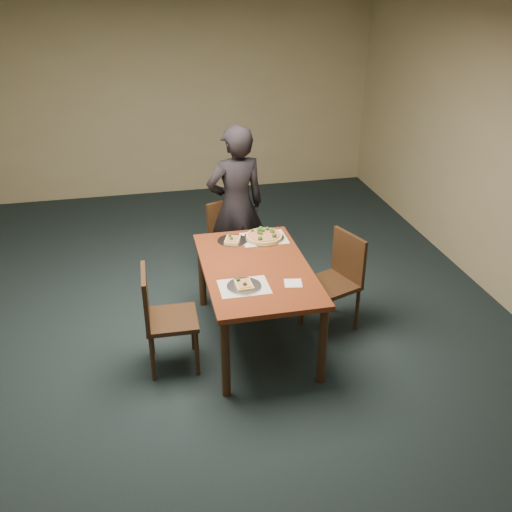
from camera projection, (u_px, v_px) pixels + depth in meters
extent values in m
plane|color=black|center=(206.00, 347.00, 5.09)|extent=(8.00, 8.00, 0.00)
plane|color=tan|center=(162.00, 97.00, 7.92)|extent=(6.00, 0.00, 6.00)
plane|color=white|center=(189.00, 6.00, 3.80)|extent=(8.00, 8.00, 0.00)
cube|color=#5D2512|center=(256.00, 269.00, 4.87)|extent=(0.90, 1.50, 0.04)
cylinder|color=black|center=(226.00, 359.00, 4.37)|extent=(0.07, 0.07, 0.70)
cylinder|color=black|center=(202.00, 274.00, 5.57)|extent=(0.07, 0.07, 0.70)
cylinder|color=black|center=(323.00, 346.00, 4.52)|extent=(0.07, 0.07, 0.70)
cylinder|color=black|center=(279.00, 265.00, 5.72)|extent=(0.07, 0.07, 0.70)
cube|color=black|center=(236.00, 247.00, 5.86)|extent=(0.55, 0.55, 0.04)
cylinder|color=black|center=(231.00, 279.00, 5.75)|extent=(0.04, 0.04, 0.43)
cylinder|color=black|center=(212.00, 266.00, 6.01)|extent=(0.04, 0.04, 0.43)
cylinder|color=black|center=(260.00, 269.00, 5.93)|extent=(0.04, 0.04, 0.43)
cylinder|color=black|center=(240.00, 257.00, 6.19)|extent=(0.04, 0.04, 0.43)
cube|color=black|center=(225.00, 220.00, 5.89)|extent=(0.40, 0.20, 0.44)
cube|color=black|center=(172.00, 320.00, 4.68)|extent=(0.43, 0.43, 0.04)
cylinder|color=black|center=(197.00, 353.00, 4.66)|extent=(0.04, 0.04, 0.43)
cylinder|color=black|center=(152.00, 359.00, 4.60)|extent=(0.04, 0.04, 0.43)
cylinder|color=black|center=(193.00, 329.00, 4.97)|extent=(0.04, 0.04, 0.43)
cylinder|color=black|center=(151.00, 333.00, 4.91)|extent=(0.04, 0.04, 0.43)
cube|color=black|center=(146.00, 297.00, 4.53)|extent=(0.05, 0.42, 0.44)
cube|color=black|center=(331.00, 285.00, 5.19)|extent=(0.54, 0.54, 0.04)
cylinder|color=black|center=(302.00, 303.00, 5.34)|extent=(0.04, 0.04, 0.43)
cylinder|color=black|center=(332.00, 293.00, 5.52)|extent=(0.04, 0.04, 0.43)
cylinder|color=black|center=(327.00, 321.00, 5.07)|extent=(0.04, 0.04, 0.43)
cylinder|color=black|center=(357.00, 310.00, 5.25)|extent=(0.04, 0.04, 0.43)
cube|color=black|center=(349.00, 256.00, 5.17)|extent=(0.18, 0.41, 0.44)
imported|color=black|center=(236.00, 206.00, 5.82)|extent=(0.67, 0.50, 1.69)
cube|color=white|center=(264.00, 238.00, 5.36)|extent=(0.42, 0.32, 0.00)
cube|color=white|center=(244.00, 287.00, 4.56)|extent=(0.40, 0.30, 0.00)
cylinder|color=silver|center=(264.00, 237.00, 5.36)|extent=(0.38, 0.38, 0.01)
cylinder|color=#D8AF53|center=(264.00, 236.00, 5.35)|extent=(0.34, 0.34, 0.02)
cylinder|color=#E1B875|center=(264.00, 235.00, 5.34)|extent=(0.30, 0.30, 0.01)
sphere|color=#1B4816|center=(260.00, 238.00, 5.23)|extent=(0.04, 0.04, 0.04)
sphere|color=#1B4816|center=(261.00, 229.00, 5.41)|extent=(0.04, 0.04, 0.04)
sphere|color=#1B4816|center=(261.00, 233.00, 5.34)|extent=(0.03, 0.03, 0.03)
sphere|color=#1B4816|center=(271.00, 231.00, 5.38)|extent=(0.03, 0.03, 0.03)
sphere|color=#1B4816|center=(272.00, 231.00, 5.39)|extent=(0.04, 0.04, 0.04)
sphere|color=#1B4816|center=(273.00, 231.00, 5.37)|extent=(0.04, 0.04, 0.04)
sphere|color=#1B4816|center=(261.00, 228.00, 5.43)|extent=(0.04, 0.04, 0.04)
sphere|color=#1B4816|center=(274.00, 236.00, 5.28)|extent=(0.04, 0.04, 0.04)
sphere|color=#1B4816|center=(258.00, 233.00, 5.35)|extent=(0.03, 0.03, 0.03)
sphere|color=#1B4816|center=(263.00, 230.00, 5.39)|extent=(0.04, 0.04, 0.04)
sphere|color=#1B4816|center=(267.00, 229.00, 5.43)|extent=(0.04, 0.04, 0.04)
sphere|color=#1B4816|center=(259.00, 230.00, 5.40)|extent=(0.04, 0.04, 0.04)
sphere|color=#1B4816|center=(252.00, 230.00, 5.40)|extent=(0.03, 0.03, 0.03)
cylinder|color=silver|center=(244.00, 286.00, 4.55)|extent=(0.28, 0.28, 0.01)
cube|color=#D8AF53|center=(244.00, 285.00, 4.55)|extent=(0.14, 0.17, 0.02)
cube|color=#E1B875|center=(244.00, 284.00, 4.54)|extent=(0.10, 0.14, 0.01)
sphere|color=#1B4816|center=(238.00, 280.00, 4.57)|extent=(0.03, 0.03, 0.03)
sphere|color=#1B4816|center=(245.00, 284.00, 4.51)|extent=(0.03, 0.03, 0.03)
cylinder|color=silver|center=(232.00, 241.00, 5.30)|extent=(0.28, 0.28, 0.01)
cube|color=#D8AF53|center=(232.00, 239.00, 5.30)|extent=(0.18, 0.20, 0.02)
cube|color=#E1B875|center=(232.00, 238.00, 5.29)|extent=(0.14, 0.17, 0.01)
sphere|color=#1B4816|center=(232.00, 238.00, 5.27)|extent=(0.03, 0.03, 0.03)
sphere|color=#1B4816|center=(230.00, 236.00, 5.32)|extent=(0.03, 0.03, 0.03)
cube|color=white|center=(293.00, 283.00, 4.60)|extent=(0.16, 0.16, 0.01)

